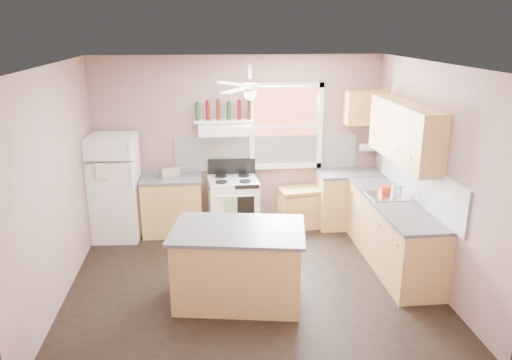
{
  "coord_description": "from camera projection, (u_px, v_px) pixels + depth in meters",
  "views": [
    {
      "loc": [
        -0.53,
        -5.68,
        3.12
      ],
      "look_at": [
        0.1,
        0.3,
        1.25
      ],
      "focal_mm": 35.0,
      "sensor_mm": 36.0,
      "label": 1
    }
  ],
  "objects": [
    {
      "name": "wall_left",
      "position": [
        54.0,
        186.0,
        5.74
      ],
      "size": [
        0.05,
        4.0,
        2.7
      ],
      "primitive_type": "cube",
      "color": "#886862",
      "rests_on": "ground"
    },
    {
      "name": "island",
      "position": [
        238.0,
        266.0,
        5.83
      ],
      "size": [
        1.56,
        1.13,
        0.86
      ],
      "primitive_type": "cube",
      "rotation": [
        0.0,
        0.0,
        -0.17
      ],
      "color": "tan",
      "rests_on": "floor"
    },
    {
      "name": "window_view",
      "position": [
        286.0,
        126.0,
        7.85
      ],
      "size": [
        1.0,
        0.02,
        1.2
      ],
      "primitive_type": "cube",
      "color": "brown",
      "rests_on": "wall_back"
    },
    {
      "name": "upper_cabinet_right",
      "position": [
        405.0,
        132.0,
        6.52
      ],
      "size": [
        0.33,
        1.8,
        0.76
      ],
      "primitive_type": "cube",
      "color": "tan",
      "rests_on": "wall_right"
    },
    {
      "name": "island_top",
      "position": [
        238.0,
        230.0,
        5.69
      ],
      "size": [
        1.66,
        1.23,
        0.04
      ],
      "primitive_type": "cube",
      "rotation": [
        0.0,
        0.0,
        -0.17
      ],
      "color": "#49494C",
      "rests_on": "island"
    },
    {
      "name": "backsplash_right",
      "position": [
        418.0,
        180.0,
        6.53
      ],
      "size": [
        0.03,
        2.6,
        0.55
      ],
      "primitive_type": "cube",
      "color": "white",
      "rests_on": "wall_right"
    },
    {
      "name": "refrigerator",
      "position": [
        115.0,
        188.0,
        7.47
      ],
      "size": [
        0.71,
        0.69,
        1.59
      ],
      "primitive_type": "cube",
      "rotation": [
        0.0,
        0.0,
        -0.06
      ],
      "color": "white",
      "rests_on": "floor"
    },
    {
      "name": "window_frame",
      "position": [
        286.0,
        126.0,
        7.83
      ],
      "size": [
        1.16,
        0.07,
        1.36
      ],
      "primitive_type": "cube",
      "color": "white",
      "rests_on": "wall_back"
    },
    {
      "name": "ceiling",
      "position": [
        250.0,
        64.0,
        5.57
      ],
      "size": [
        4.5,
        4.5,
        0.0
      ],
      "primitive_type": "plane",
      "color": "white",
      "rests_on": "ground"
    },
    {
      "name": "wine_bottles",
      "position": [
        224.0,
        111.0,
        7.57
      ],
      "size": [
        0.86,
        0.06,
        0.31
      ],
      "color": "#143819",
      "rests_on": "bottle_shelf"
    },
    {
      "name": "counter_right",
      "position": [
        394.0,
        202.0,
        6.59
      ],
      "size": [
        0.62,
        2.22,
        0.04
      ],
      "primitive_type": "cube",
      "color": "#49494C",
      "rests_on": "base_cabinet_right"
    },
    {
      "name": "paper_towel",
      "position": [
        368.0,
        147.0,
        7.97
      ],
      "size": [
        0.26,
        0.12,
        0.12
      ],
      "primitive_type": "cylinder",
      "rotation": [
        0.0,
        1.57,
        0.0
      ],
      "color": "white",
      "rests_on": "wall_back"
    },
    {
      "name": "floor",
      "position": [
        251.0,
        280.0,
        6.37
      ],
      "size": [
        4.5,
        4.5,
        0.0
      ],
      "primitive_type": "plane",
      "color": "black",
      "rests_on": "ground"
    },
    {
      "name": "range_hood",
      "position": [
        224.0,
        129.0,
        7.53
      ],
      "size": [
        0.78,
        0.5,
        0.14
      ],
      "primitive_type": "cube",
      "color": "white",
      "rests_on": "wall_back"
    },
    {
      "name": "wall_back",
      "position": [
        238.0,
        142.0,
        7.89
      ],
      "size": [
        4.5,
        0.05,
        2.7
      ],
      "primitive_type": "cube",
      "color": "#886862",
      "rests_on": "ground"
    },
    {
      "name": "cart",
      "position": [
        299.0,
        208.0,
        8.0
      ],
      "size": [
        0.69,
        0.51,
        0.64
      ],
      "primitive_type": "cube",
      "rotation": [
        0.0,
        0.0,
        0.14
      ],
      "color": "tan",
      "rests_on": "floor"
    },
    {
      "name": "backsplash_back",
      "position": [
        267.0,
        153.0,
        7.95
      ],
      "size": [
        2.9,
        0.03,
        0.55
      ],
      "primitive_type": "cube",
      "color": "white",
      "rests_on": "wall_back"
    },
    {
      "name": "faucet",
      "position": [
        401.0,
        191.0,
        6.77
      ],
      "size": [
        0.03,
        0.03,
        0.14
      ],
      "primitive_type": "cylinder",
      "color": "silver",
      "rests_on": "sink"
    },
    {
      "name": "ceiling_fan_hub",
      "position": [
        250.0,
        87.0,
        5.64
      ],
      "size": [
        0.2,
        0.2,
        0.08
      ],
      "primitive_type": "cylinder",
      "color": "white",
      "rests_on": "ceiling"
    },
    {
      "name": "counter_corner",
      "position": [
        350.0,
        173.0,
        7.9
      ],
      "size": [
        1.02,
        0.62,
        0.04
      ],
      "primitive_type": "cube",
      "color": "#49494C",
      "rests_on": "base_cabinet_corner"
    },
    {
      "name": "base_cabinet_left",
      "position": [
        173.0,
        206.0,
        7.75
      ],
      "size": [
        0.9,
        0.6,
        0.86
      ],
      "primitive_type": "cube",
      "color": "tan",
      "rests_on": "floor"
    },
    {
      "name": "red_caddy",
      "position": [
        386.0,
        190.0,
        6.86
      ],
      "size": [
        0.19,
        0.14,
        0.1
      ],
      "primitive_type": "cube",
      "rotation": [
        0.0,
        0.0,
        0.09
      ],
      "color": "red",
      "rests_on": "counter_right"
    },
    {
      "name": "base_cabinet_corner",
      "position": [
        349.0,
        200.0,
        8.03
      ],
      "size": [
        1.0,
        0.6,
        0.86
      ],
      "primitive_type": "cube",
      "color": "tan",
      "rests_on": "floor"
    },
    {
      "name": "sink",
      "position": [
        389.0,
        196.0,
        6.77
      ],
      "size": [
        0.55,
        0.45,
        0.03
      ],
      "primitive_type": "cube",
      "color": "silver",
      "rests_on": "counter_right"
    },
    {
      "name": "toaster",
      "position": [
        170.0,
        172.0,
        7.55
      ],
      "size": [
        0.32,
        0.26,
        0.18
      ],
      "primitive_type": "cube",
      "rotation": [
        0.0,
        0.0,
        0.4
      ],
      "color": "silver",
      "rests_on": "counter_left"
    },
    {
      "name": "bottle_shelf",
      "position": [
        224.0,
        121.0,
        7.61
      ],
      "size": [
        0.9,
        0.26,
        0.03
      ],
      "primitive_type": "cube",
      "color": "white",
      "rests_on": "range_hood"
    },
    {
      "name": "counter_left",
      "position": [
        171.0,
        178.0,
        7.62
      ],
      "size": [
        0.92,
        0.62,
        0.04
      ],
      "primitive_type": "cube",
      "color": "#49494C",
      "rests_on": "base_cabinet_left"
    },
    {
      "name": "stove",
      "position": [
        233.0,
        206.0,
        7.78
      ],
      "size": [
        0.78,
        0.68,
        0.86
      ],
      "primitive_type": "cube",
      "rotation": [
        0.0,
        0.0,
        0.06
      ],
      "color": "white",
      "rests_on": "floor"
    },
    {
      "name": "wall_right",
      "position": [
        432.0,
        174.0,
        6.2
      ],
      "size": [
        0.05,
        4.0,
        2.7
      ],
      "primitive_type": "cube",
      "color": "#886862",
      "rests_on": "ground"
    },
    {
      "name": "upper_cabinet_corner",
      "position": [
        364.0,
        107.0,
        7.74
      ],
      "size": [
        0.6,
        0.33,
        0.52
      ],
      "primitive_type": "cube",
      "color": "tan",
      "rests_on": "wall_back"
    },
    {
      "name": "soap_bottle",
      "position": [
        394.0,
        190.0,
        6.65
      ],
      "size": [
        0.13,
        0.13,
        0.24
      ],
      "primitive_type": "imported",
      "rotation": [
        0.0,
        0.0,
        4.1
      ],
      "color": "silver",
      "rests_on": "counter_right"
    },
    {
      "name": "base_cabinet_right",
      "position": [
        392.0,
        234.0,
        6.72
      ],
      "size": [
        0.6,
        2.2,
        0.86
      ],
      "primitive_type": "cube",
      "color": "tan",
      "rests_on": "floor"
    }
  ]
}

